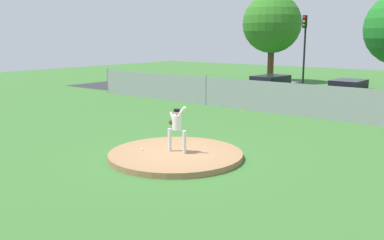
% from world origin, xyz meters
% --- Properties ---
extents(ground_plane, '(80.00, 80.00, 0.00)m').
position_xyz_m(ground_plane, '(0.00, 6.00, 0.00)').
color(ground_plane, '#386B2D').
extents(asphalt_strip, '(44.00, 7.00, 0.01)m').
position_xyz_m(asphalt_strip, '(0.00, 14.50, 0.00)').
color(asphalt_strip, '#2B2B2D').
rests_on(asphalt_strip, ground_plane).
extents(pitchers_mound, '(4.69, 4.69, 0.20)m').
position_xyz_m(pitchers_mound, '(0.00, 0.00, 0.10)').
color(pitchers_mound, '#99704C').
rests_on(pitchers_mound, ground_plane).
extents(pitcher_youth, '(0.78, 0.32, 1.65)m').
position_xyz_m(pitcher_youth, '(0.03, 0.02, 1.15)').
color(pitcher_youth, silver).
rests_on(pitcher_youth, pitchers_mound).
extents(baseball, '(0.07, 0.07, 0.07)m').
position_xyz_m(baseball, '(-1.11, -0.53, 0.24)').
color(baseball, white).
rests_on(baseball, pitchers_mound).
extents(chainlink_fence, '(30.41, 0.07, 1.85)m').
position_xyz_m(chainlink_fence, '(0.00, 10.00, 0.87)').
color(chainlink_fence, gray).
rests_on(chainlink_fence, ground_plane).
extents(parked_car_charcoal, '(1.93, 4.05, 1.64)m').
position_xyz_m(parked_car_charcoal, '(1.04, 14.64, 0.78)').
color(parked_car_charcoal, '#232328').
rests_on(parked_car_charcoal, ground_plane).
extents(parked_car_slate, '(2.07, 4.88, 1.63)m').
position_xyz_m(parked_car_slate, '(-4.09, 14.57, 0.79)').
color(parked_car_slate, slate).
rests_on(parked_car_slate, ground_plane).
extents(traffic_cone_orange, '(0.40, 0.40, 0.55)m').
position_xyz_m(traffic_cone_orange, '(-9.86, 12.59, 0.26)').
color(traffic_cone_orange, orange).
rests_on(traffic_cone_orange, asphalt_strip).
extents(traffic_light_near, '(0.28, 0.46, 5.69)m').
position_xyz_m(traffic_light_near, '(-3.83, 19.09, 3.83)').
color(traffic_light_near, black).
rests_on(traffic_light_near, ground_plane).
extents(tree_broad_left, '(5.35, 5.35, 8.02)m').
position_xyz_m(tree_broad_left, '(-9.52, 24.76, 5.32)').
color(tree_broad_left, '#4C331E').
rests_on(tree_broad_left, ground_plane).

